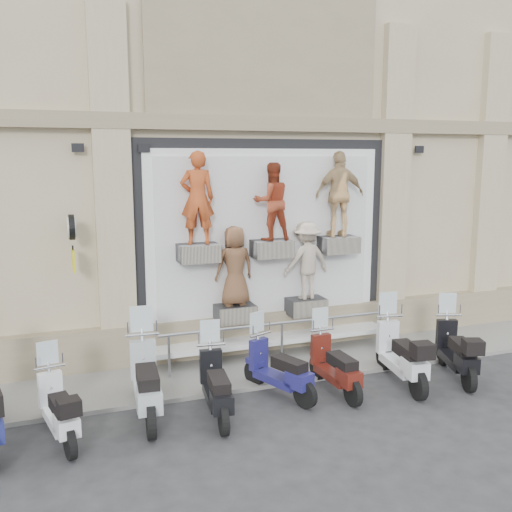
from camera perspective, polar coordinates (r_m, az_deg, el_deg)
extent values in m
plane|color=#2B2B2E|center=(10.13, 7.11, -14.61)|extent=(90.00, 90.00, 0.00)
cube|color=gray|center=(11.88, 2.40, -10.56)|extent=(16.00, 2.20, 0.08)
cube|color=black|center=(12.06, 0.91, 1.37)|extent=(5.60, 0.10, 4.30)
cube|color=white|center=(12.00, 1.01, 1.33)|extent=(5.10, 0.06, 3.90)
cube|color=white|center=(11.96, 1.08, 1.30)|extent=(4.70, 0.04, 3.60)
cube|color=white|center=(12.14, 1.59, -8.18)|extent=(5.10, 0.75, 0.10)
cube|color=#28282B|center=(11.25, -5.79, 0.31)|extent=(0.80, 0.50, 0.35)
imported|color=#D15222|center=(11.12, -5.89, 5.79)|extent=(0.71, 0.52, 1.80)
cube|color=#28282B|center=(11.73, 1.56, 0.75)|extent=(0.80, 0.50, 0.35)
imported|color=maroon|center=(11.61, 1.58, 5.45)|extent=(0.78, 0.62, 1.58)
cube|color=#28282B|center=(12.38, 8.24, 1.14)|extent=(0.80, 0.50, 0.35)
imported|color=tan|center=(12.26, 8.36, 6.14)|extent=(1.10, 0.55, 1.81)
cube|color=#28282B|center=(11.74, -2.12, -5.74)|extent=(0.80, 0.50, 0.35)
imported|color=brown|center=(11.51, -2.15, -1.00)|extent=(0.83, 0.57, 1.63)
cube|color=#28282B|center=(12.31, 5.00, -5.02)|extent=(0.80, 0.50, 0.35)
imported|color=beige|center=(12.09, 5.07, -0.45)|extent=(1.14, 0.75, 1.65)
cube|color=black|center=(10.96, -18.02, 2.92)|extent=(0.06, 0.56, 0.06)
cylinder|color=black|center=(10.69, -17.96, 2.76)|extent=(0.10, 0.46, 0.46)
cube|color=yellow|center=(10.78, -17.79, -0.41)|extent=(0.04, 0.50, 0.38)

